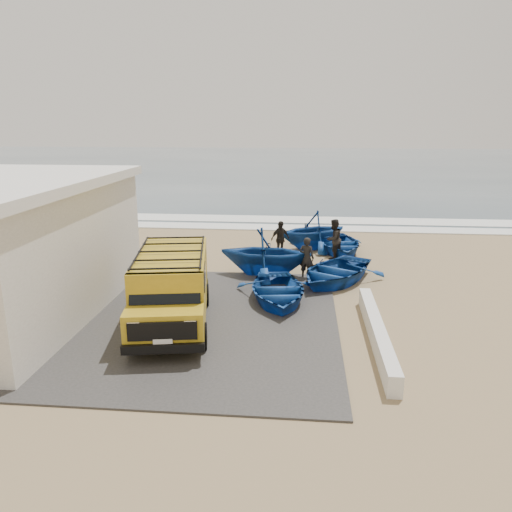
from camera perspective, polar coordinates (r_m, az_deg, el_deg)
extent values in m
plane|color=#967E57|center=(17.34, -4.46, -4.91)|extent=(160.00, 160.00, 0.00)
cube|color=#3F3C3A|center=(15.99, -12.83, -6.94)|extent=(12.00, 10.00, 0.05)
cube|color=#385166|center=(72.33, 3.17, 10.45)|extent=(180.00, 88.00, 0.01)
cube|color=white|center=(28.79, -0.42, 3.33)|extent=(180.00, 1.60, 0.06)
cube|color=white|center=(31.23, 0.04, 4.25)|extent=(180.00, 2.20, 0.04)
cube|color=black|center=(17.13, -16.74, 3.29)|extent=(0.08, 0.70, 0.90)
cube|color=silver|center=(14.37, 13.64, -8.50)|extent=(0.35, 6.00, 0.55)
cube|color=gold|center=(15.33, -9.55, -2.88)|extent=(2.69, 4.42, 1.75)
cube|color=gold|center=(13.09, -10.41, -7.98)|extent=(2.15, 1.28, 0.95)
cube|color=black|center=(13.26, -10.37, -3.76)|extent=(1.89, 0.67, 0.76)
cube|color=black|center=(12.60, -10.66, -8.42)|extent=(1.70, 0.38, 0.48)
cube|color=black|center=(12.76, -10.57, -10.36)|extent=(2.05, 0.50, 0.23)
cube|color=black|center=(15.01, -9.72, 0.54)|extent=(2.54, 4.09, 0.06)
cylinder|color=black|center=(13.80, -14.08, -9.12)|extent=(0.36, 0.77, 0.74)
cylinder|color=black|center=(16.82, -12.30, -4.53)|extent=(0.36, 0.77, 0.74)
cylinder|color=black|center=(13.61, -6.13, -9.09)|extent=(0.36, 0.77, 0.74)
cylinder|color=black|center=(16.66, -5.84, -4.44)|extent=(0.36, 0.77, 0.74)
imported|color=#124292|center=(16.92, 2.43, -3.97)|extent=(3.23, 4.16, 0.79)
imported|color=#124292|center=(19.16, 8.98, -1.74)|extent=(4.61, 5.06, 0.86)
imported|color=#124292|center=(19.65, 1.14, 0.46)|extent=(3.87, 3.43, 1.90)
imported|color=#124292|center=(23.61, 9.47, 1.38)|extent=(3.16, 4.11, 0.79)
imported|color=#124292|center=(23.95, 6.49, 2.97)|extent=(4.54, 4.38, 1.84)
imported|color=black|center=(19.42, 5.80, -0.21)|extent=(0.69, 0.56, 1.63)
imported|color=black|center=(22.35, 8.85, 1.93)|extent=(1.07, 1.09, 1.78)
imported|color=black|center=(22.49, 2.78, 1.98)|extent=(1.00, 0.89, 1.63)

